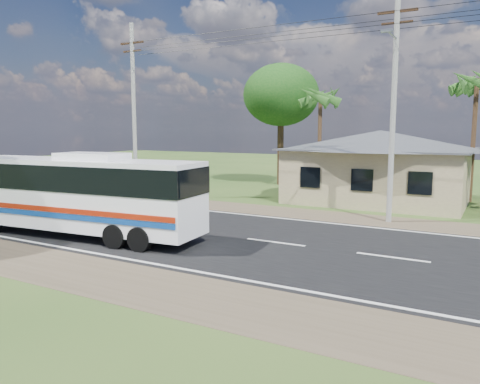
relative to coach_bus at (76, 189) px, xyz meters
The scene contains 9 objects.
ground 8.56m from the coach_bus, 21.12° to the left, with size 120.00×120.00×0.00m, color #264317.
road 8.56m from the coach_bus, 21.12° to the left, with size 120.00×16.00×0.03m.
house 18.25m from the coach_bus, 61.28° to the left, with size 12.40×10.00×5.00m.
utility_poles 14.59m from the coach_bus, 42.28° to the left, with size 32.80×2.22×11.00m.
palm_mid 23.63m from the coach_bus, 53.35° to the left, with size 2.80×2.80×8.20m.
palm_far 19.92m from the coach_bus, 78.80° to the left, with size 2.80×2.80×7.70m.
tree_behind_house 21.61m from the coach_bus, 90.65° to the left, with size 6.00×6.00×9.61m.
coach_bus is the anchor object (origin of this frame).
small_car 13.88m from the coach_bus, 158.39° to the left, with size 1.63×4.05×1.38m, color #2F2F32.
Camera 1 is at (7.62, -16.43, 4.46)m, focal length 35.00 mm.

